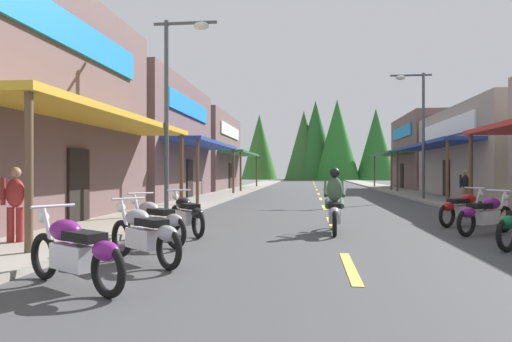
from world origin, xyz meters
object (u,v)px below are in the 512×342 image
motorcycle_parked_right_4 (485,214)px  motorcycle_parked_right_5 (463,208)px  motorcycle_parked_left_3 (187,214)px  pedestrian_browsing (15,201)px  motorcycle_parked_left_1 (144,233)px  pedestrian_by_shop (466,186)px  rider_cruising_lead (335,206)px  streetlamp_left (176,90)px  motorcycle_parked_left_2 (155,221)px  motorcycle_parked_left_0 (75,250)px  streetlamp_right (417,118)px

motorcycle_parked_right_4 → motorcycle_parked_right_5: 1.73m
motorcycle_parked_left_3 → pedestrian_browsing: 3.61m
motorcycle_parked_left_1 → pedestrian_by_shop: (8.93, 12.27, 0.40)m
rider_cruising_lead → pedestrian_browsing: rider_cruising_lead is taller
streetlamp_left → motorcycle_parked_left_2: streetlamp_left is taller
streetlamp_left → pedestrian_browsing: 6.64m
motorcycle_parked_left_0 → motorcycle_parked_left_1: same height
streetlamp_right → pedestrian_browsing: streetlamp_right is taller
motorcycle_parked_left_0 → pedestrian_by_shop: (9.24, 13.91, 0.40)m
streetlamp_right → pedestrian_by_shop: size_ratio=4.12×
motorcycle_parked_left_2 → motorcycle_parked_left_1: bearing=142.4°
motorcycle_parked_right_5 → motorcycle_parked_left_1: 9.00m
streetlamp_right → motorcycle_parked_left_1: bearing=-115.9°
motorcycle_parked_right_4 → pedestrian_browsing: 10.21m
motorcycle_parked_left_3 → pedestrian_by_shop: size_ratio=1.16×
motorcycle_parked_left_1 → rider_cruising_lead: rider_cruising_lead is taller
motorcycle_parked_left_0 → motorcycle_parked_left_1: bearing=-68.9°
motorcycle_parked_right_5 → motorcycle_parked_left_0: (-7.12, -7.53, 0.00)m
motorcycle_parked_right_5 → rider_cruising_lead: bearing=168.0°
rider_cruising_lead → pedestrian_browsing: (-6.24, -2.94, 0.25)m
motorcycle_parked_right_5 → motorcycle_parked_right_4: bearing=-131.2°
streetlamp_left → motorcycle_parked_left_1: size_ratio=3.64×
streetlamp_right → motorcycle_parked_right_4: 12.95m
motorcycle_parked_left_3 → pedestrian_by_shop: 12.76m
motorcycle_parked_left_3 → rider_cruising_lead: bearing=-114.6°
motorcycle_parked_left_1 → pedestrian_by_shop: bearing=-85.9°
streetlamp_right → motorcycle_parked_left_3: size_ratio=3.54×
motorcycle_parked_left_1 → motorcycle_parked_left_3: (-0.22, 3.39, 0.00)m
motorcycle_parked_left_3 → streetlamp_left: bearing=-15.0°
motorcycle_parked_right_4 → motorcycle_parked_left_3: bearing=148.8°
rider_cruising_lead → pedestrian_by_shop: rider_cruising_lead is taller
motorcycle_parked_left_2 → motorcycle_parked_left_3: (0.24, 1.57, 0.00)m
motorcycle_parked_left_0 → motorcycle_parked_left_3: size_ratio=1.04×
streetlamp_left → streetlamp_right: bearing=45.7°
rider_cruising_lead → motorcycle_parked_right_4: bearing=-85.3°
motorcycle_parked_left_3 → rider_cruising_lead: size_ratio=0.84×
motorcycle_parked_right_4 → rider_cruising_lead: rider_cruising_lead is taller
motorcycle_parked_right_5 → motorcycle_parked_left_3: same height
pedestrian_browsing → motorcycle_parked_right_5: bearing=111.1°
streetlamp_left → streetlamp_right: 13.61m
motorcycle_parked_right_5 → pedestrian_browsing: size_ratio=1.10×
motorcycle_parked_left_0 → rider_cruising_lead: bearing=-90.1°
motorcycle_parked_right_4 → motorcycle_parked_left_0: (-7.06, -5.80, 0.00)m
motorcycle_parked_left_1 → pedestrian_by_shop: size_ratio=1.10×
pedestrian_by_shop → motorcycle_parked_right_4: bearing=142.5°
motorcycle_parked_left_0 → motorcycle_parked_left_3: (0.09, 5.03, 0.00)m
motorcycle_parked_left_3 → pedestrian_browsing: size_ratio=1.15×
motorcycle_parked_right_4 → pedestrian_by_shop: (2.18, 8.11, 0.40)m
pedestrian_browsing → pedestrian_by_shop: bearing=128.2°
streetlamp_right → motorcycle_parked_left_0: bearing=-114.6°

